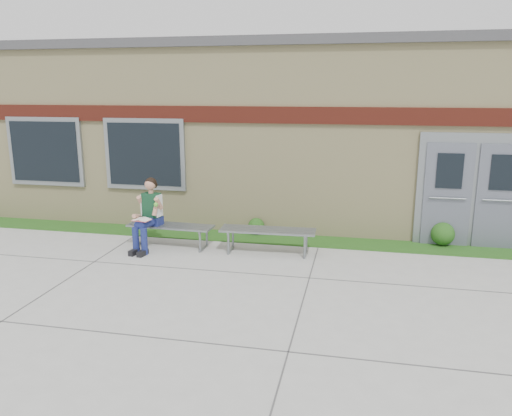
# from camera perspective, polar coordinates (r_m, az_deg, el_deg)

# --- Properties ---
(ground) EXTENTS (80.00, 80.00, 0.00)m
(ground) POSITION_cam_1_polar(r_m,az_deg,el_deg) (8.29, -1.22, -8.73)
(ground) COLOR #9E9E99
(ground) RESTS_ON ground
(grass_strip) EXTENTS (16.00, 0.80, 0.02)m
(grass_strip) POSITION_cam_1_polar(r_m,az_deg,el_deg) (10.69, 1.93, -3.53)
(grass_strip) COLOR #124313
(grass_strip) RESTS_ON ground
(school_building) EXTENTS (16.20, 6.22, 4.20)m
(school_building) POSITION_cam_1_polar(r_m,az_deg,el_deg) (13.61, 4.49, 9.08)
(school_building) COLOR beige
(school_building) RESTS_ON ground
(bench_left) EXTENTS (1.77, 0.56, 0.45)m
(bench_left) POSITION_cam_1_polar(r_m,az_deg,el_deg) (10.25, -9.73, -2.48)
(bench_left) COLOR slate
(bench_left) RESTS_ON ground
(bench_right) EXTENTS (1.86, 0.58, 0.48)m
(bench_right) POSITION_cam_1_polar(r_m,az_deg,el_deg) (9.71, 1.35, -3.07)
(bench_right) COLOR slate
(bench_right) RESTS_ON ground
(girl) EXTENTS (0.53, 0.91, 1.43)m
(girl) POSITION_cam_1_polar(r_m,az_deg,el_deg) (10.10, -12.22, -0.59)
(girl) COLOR navy
(girl) RESTS_ON ground
(shrub_mid) EXTENTS (0.36, 0.36, 0.36)m
(shrub_mid) POSITION_cam_1_polar(r_m,az_deg,el_deg) (10.95, 0.02, -2.08)
(shrub_mid) COLOR #124313
(shrub_mid) RESTS_ON grass_strip
(shrub_east) EXTENTS (0.47, 0.47, 0.47)m
(shrub_east) POSITION_cam_1_polar(r_m,az_deg,el_deg) (10.86, 20.56, -2.78)
(shrub_east) COLOR #124313
(shrub_east) RESTS_ON grass_strip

